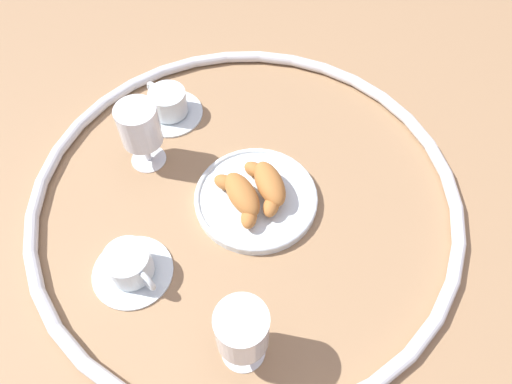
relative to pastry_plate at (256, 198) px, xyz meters
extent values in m
plane|color=#997551|center=(0.01, 0.02, -0.01)|extent=(2.20, 2.20, 0.00)
torus|color=silver|center=(0.01, 0.02, 0.00)|extent=(0.79, 0.79, 0.02)
cylinder|color=silver|center=(0.00, 0.00, 0.00)|extent=(0.23, 0.23, 0.01)
torus|color=silver|center=(0.00, 0.00, 0.00)|extent=(0.23, 0.23, 0.01)
ellipsoid|color=#AD6B33|center=(0.01, -0.03, 0.03)|extent=(0.11, 0.07, 0.04)
ellipsoid|color=#AD6B33|center=(0.05, 0.00, 0.02)|extent=(0.05, 0.05, 0.03)
ellipsoid|color=#AD6B33|center=(-0.04, -0.02, 0.02)|extent=(0.05, 0.04, 0.03)
ellipsoid|color=#AD6B33|center=(-0.01, 0.03, 0.03)|extent=(0.11, 0.08, 0.04)
ellipsoid|color=#AD6B33|center=(0.03, 0.05, 0.02)|extent=(0.05, 0.05, 0.03)
ellipsoid|color=#AD6B33|center=(-0.05, 0.02, 0.02)|extent=(0.05, 0.04, 0.03)
cylinder|color=silver|center=(-0.12, 0.22, -0.01)|extent=(0.14, 0.14, 0.01)
cylinder|color=silver|center=(-0.12, 0.22, 0.02)|extent=(0.08, 0.08, 0.05)
cylinder|color=brown|center=(-0.12, 0.22, 0.05)|extent=(0.07, 0.07, 0.01)
torus|color=silver|center=(-0.15, 0.19, 0.03)|extent=(0.04, 0.03, 0.04)
cylinder|color=silver|center=(0.24, 0.15, -0.01)|extent=(0.14, 0.14, 0.01)
cylinder|color=silver|center=(0.24, 0.15, 0.02)|extent=(0.08, 0.08, 0.05)
cylinder|color=#937A60|center=(0.24, 0.15, 0.05)|extent=(0.07, 0.07, 0.01)
torus|color=silver|center=(0.28, 0.18, 0.03)|extent=(0.04, 0.03, 0.04)
cylinder|color=white|center=(0.12, 0.20, -0.01)|extent=(0.07, 0.07, 0.01)
cylinder|color=white|center=(0.12, 0.20, 0.02)|extent=(0.01, 0.01, 0.05)
cylinder|color=white|center=(0.12, 0.20, 0.09)|extent=(0.08, 0.08, 0.08)
cylinder|color=yellow|center=(0.12, 0.20, 0.08)|extent=(0.07, 0.07, 0.06)
cylinder|color=white|center=(-0.27, 0.05, -0.01)|extent=(0.07, 0.07, 0.01)
cylinder|color=white|center=(-0.27, 0.05, 0.02)|extent=(0.01, 0.01, 0.05)
cylinder|color=white|center=(-0.27, 0.05, 0.09)|extent=(0.08, 0.08, 0.08)
cylinder|color=gold|center=(-0.27, 0.05, 0.08)|extent=(0.07, 0.07, 0.06)
camera|label=1|loc=(-0.49, 0.06, 0.74)|focal=33.81mm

